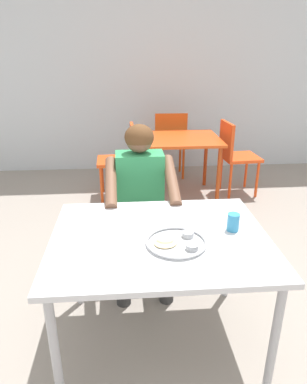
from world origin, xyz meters
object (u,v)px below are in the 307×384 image
Objects in this scene: thali_tray at (177,242)px; diner_foreground at (141,193)px; chair_red_right at (234,153)px; chair_red_far at (170,140)px; table_foreground at (160,247)px; table_background_red at (180,145)px; chair_red_left at (123,156)px; chair_foreground at (140,208)px; drinking_cup at (233,222)px.

thali_tray is 0.26× the size of diner_foreground.
chair_red_far reaches higher than chair_red_right.
table_foreground is 0.67m from diner_foreground.
diner_foreground is 1.32× the size of chair_red_far.
chair_red_right reaches higher than table_foreground.
diner_foreground is 1.65m from table_background_red.
chair_red_left is (-0.29, 2.37, -0.24)m from thali_tray.
table_foreground is 0.91m from chair_foreground.
diner_foreground is (-0.07, 0.67, 0.04)m from table_foreground.
thali_tray is at bearing -96.43° from chair_red_far.
chair_red_far reaches higher than chair_foreground.
chair_foreground is 0.31m from diner_foreground.
thali_tray is 2.40m from chair_red_left.
drinking_cup reaches higher than table_background_red.
chair_red_far is at bearing 76.27° from chair_foreground.
chair_foreground is 1.45m from table_background_red.
chair_red_left is (-0.14, 1.61, -0.20)m from diner_foreground.
table_background_red is at bearing 78.68° from table_foreground.
table_background_red is at bearing 88.81° from drinking_cup.
table_background_red is 0.66m from chair_red_far.
thali_tray is 0.35× the size of table_background_red.
chair_red_right is (1.17, 1.61, -0.19)m from diner_foreground.
chair_red_left reaches higher than table_foreground.
table_background_red is 0.67m from chair_red_right.
chair_red_right reaches higher than chair_foreground.
diner_foreground is 2.28m from chair_red_far.
chair_red_far is (-0.69, 0.61, 0.01)m from chair_red_right.
table_background_red is at bearing -3.33° from chair_red_left.
chair_red_far is (0.63, 0.61, 0.02)m from chair_red_left.
chair_red_left is at bearing 95.71° from chair_foreground.
chair_foreground is 2.06m from chair_red_far.
table_background_red is at bearing -176.58° from chair_red_right.
table_foreground is at bearing -175.49° from drinking_cup.
chair_foreground is (-0.48, 0.86, -0.30)m from drinking_cup.
table_foreground is at bearing 130.22° from thali_tray.
drinking_cup is 2.37m from chair_red_right.
drinking_cup is (0.40, 0.03, 0.12)m from table_foreground.
thali_tray is at bearing -159.26° from drinking_cup.
table_foreground is at bearing -115.87° from chair_red_right.
chair_foreground is at bearing -130.38° from chair_red_right.
diner_foreground is at bearing 101.06° from thali_tray.
chair_red_far is at bearing 93.05° from table_background_red.
diner_foreground reaches higher than chair_red_left.
thali_tray is 0.35× the size of chair_red_right.
chair_red_left is at bearing 176.67° from table_background_red.
drinking_cup is 2.34m from chair_red_left.
chair_red_far is (0.34, 2.98, -0.23)m from thali_tray.
diner_foreground is at bearing -88.98° from chair_foreground.
chair_foreground is at bearing 98.84° from thali_tray.
diner_foreground is (-0.47, 0.64, -0.08)m from drinking_cup.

